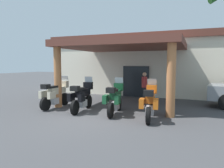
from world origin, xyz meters
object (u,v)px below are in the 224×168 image
Objects in this scene: motorcycle_orange at (150,102)px; motorcycle_black at (82,97)px; motel_building at (145,64)px; motorcycle_cream at (55,94)px; pedestrian at (144,85)px; motorcycle_green at (115,99)px.

motorcycle_black is at bearing 78.17° from motorcycle_orange.
motorcycle_cream is (-2.57, -7.97, -1.53)m from motel_building.
pedestrian is at bearing 9.66° from motorcycle_orange.
motorcycle_green is 1.25× the size of pedestrian.
motorcycle_cream and motorcycle_green have the same top height.
motel_building is 7.95× the size of pedestrian.
motel_building is 8.74m from motorcycle_orange.
motorcycle_green and motorcycle_orange have the same top height.
pedestrian reaches higher than motorcycle_cream.
pedestrian is (3.77, 3.37, 0.33)m from motorcycle_cream.
pedestrian reaches higher than motorcycle_black.
motorcycle_orange is at bearing -75.75° from motel_building.
motorcycle_cream is at bearing 78.66° from motorcycle_black.
motorcycle_green is at bearing 74.94° from pedestrian.
pedestrian is (2.11, 3.48, 0.33)m from motorcycle_black.
motorcycle_orange is at bearing 100.86° from pedestrian.
motorcycle_cream is at bearing 77.83° from motorcycle_orange.
motorcycle_black is at bearing 51.21° from pedestrian.
pedestrian is at bearing -16.75° from motorcycle_green.
motel_building reaches higher than motorcycle_green.
motorcycle_orange is 3.87m from pedestrian.
motorcycle_cream and motorcycle_orange have the same top height.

